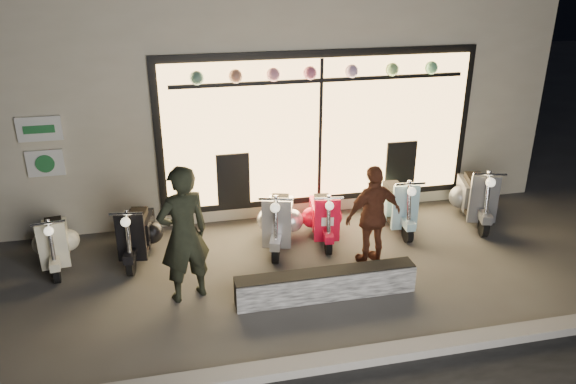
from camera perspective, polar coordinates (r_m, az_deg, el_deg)
name	(u,v)px	position (r m, az deg, el deg)	size (l,w,h in m)	color
ground	(300,274)	(8.24, 1.26, -8.31)	(40.00, 40.00, 0.00)	#383533
kerb	(342,360)	(6.64, 5.54, -16.63)	(40.00, 0.25, 0.12)	slate
shop_building	(245,67)	(12.13, -4.36, 12.60)	(10.20, 6.23, 4.20)	beige
graffiti_barrier	(326,284)	(7.64, 3.87, -9.33)	(2.45, 0.28, 0.40)	black
scooter_silver	(279,218)	(8.97, -0.90, -2.68)	(0.69, 1.38, 0.98)	black
scooter_red	(323,215)	(9.18, 3.58, -2.37)	(0.51, 1.25, 0.89)	black
scooter_black	(138,231)	(8.92, -15.00, -3.85)	(0.54, 1.30, 0.92)	black
scooter_cream	(55,240)	(9.09, -22.60, -4.54)	(0.49, 1.23, 0.88)	black
scooter_blue	(395,203)	(9.72, 10.78, -1.07)	(0.48, 1.34, 0.96)	black
scooter_grey	(475,195)	(10.31, 18.44, -0.28)	(0.73, 1.45, 1.03)	black
man	(184,234)	(7.39, -10.55, -4.26)	(0.69, 0.45, 1.89)	black
woman	(373,216)	(8.27, 8.67, -2.41)	(0.90, 0.38, 1.54)	#572B1B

